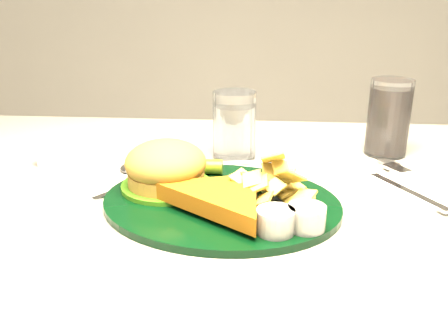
# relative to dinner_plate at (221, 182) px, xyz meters

# --- Properties ---
(dinner_plate) EXTENTS (0.37, 0.33, 0.07)m
(dinner_plate) POSITION_rel_dinner_plate_xyz_m (0.00, 0.00, 0.00)
(dinner_plate) COLOR black
(dinner_plate) RESTS_ON table
(water_glass) EXTENTS (0.08, 0.08, 0.12)m
(water_glass) POSITION_rel_dinner_plate_xyz_m (0.01, 0.20, 0.02)
(water_glass) COLOR silver
(water_glass) RESTS_ON table
(cola_glass) EXTENTS (0.09, 0.09, 0.13)m
(cola_glass) POSITION_rel_dinner_plate_xyz_m (0.27, 0.24, 0.03)
(cola_glass) COLOR black
(cola_glass) RESTS_ON table
(fork_napkin) EXTENTS (0.22, 0.24, 0.01)m
(fork_napkin) POSITION_rel_dinner_plate_xyz_m (0.26, 0.07, -0.03)
(fork_napkin) COLOR white
(fork_napkin) RESTS_ON table
(spoon) EXTENTS (0.13, 0.15, 0.01)m
(spoon) POSITION_rel_dinner_plate_xyz_m (-0.15, 0.05, -0.03)
(spoon) COLOR silver
(spoon) RESTS_ON table
(ramekin) EXTENTS (0.05, 0.05, 0.03)m
(ramekin) POSITION_rel_dinner_plate_xyz_m (-0.30, 0.14, -0.02)
(ramekin) COLOR white
(ramekin) RESTS_ON table
(wrapped_straw) EXTENTS (0.20, 0.10, 0.01)m
(wrapped_straw) POSITION_rel_dinner_plate_xyz_m (-0.04, 0.16, -0.03)
(wrapped_straw) COLOR silver
(wrapped_straw) RESTS_ON table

